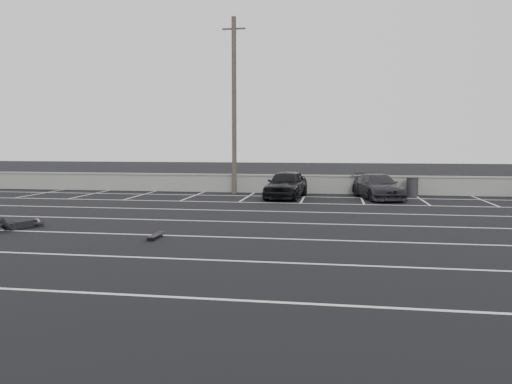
% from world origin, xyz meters
% --- Properties ---
extents(ground, '(120.00, 120.00, 0.00)m').
position_xyz_m(ground, '(0.00, 0.00, 0.00)').
color(ground, black).
rests_on(ground, ground).
extents(seawall, '(50.00, 0.45, 1.06)m').
position_xyz_m(seawall, '(0.00, 14.00, 0.55)').
color(seawall, gray).
rests_on(seawall, ground).
extents(stall_lines, '(36.00, 20.05, 0.01)m').
position_xyz_m(stall_lines, '(-0.08, 4.41, 0.00)').
color(stall_lines, silver).
rests_on(stall_lines, ground).
extents(car_left, '(2.23, 4.47, 1.46)m').
position_xyz_m(car_left, '(0.10, 11.21, 0.73)').
color(car_left, black).
rests_on(car_left, ground).
extents(car_right, '(2.84, 4.72, 1.28)m').
position_xyz_m(car_right, '(4.82, 11.66, 0.64)').
color(car_right, '#242329').
rests_on(car_right, ground).
extents(utility_pole, '(1.32, 0.26, 9.86)m').
position_xyz_m(utility_pole, '(-3.06, 13.20, 4.99)').
color(utility_pole, '#4C4238').
rests_on(utility_pole, ground).
extents(trash_bin, '(0.90, 0.90, 1.04)m').
position_xyz_m(trash_bin, '(6.76, 13.14, 0.53)').
color(trash_bin, '#262729').
rests_on(trash_bin, ground).
extents(person, '(2.46, 3.08, 0.50)m').
position_xyz_m(person, '(-7.79, 0.56, 0.25)').
color(person, black).
rests_on(person, ground).
extents(skateboard, '(0.26, 0.89, 0.11)m').
position_xyz_m(skateboard, '(-2.72, -0.54, 0.08)').
color(skateboard, black).
rests_on(skateboard, ground).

